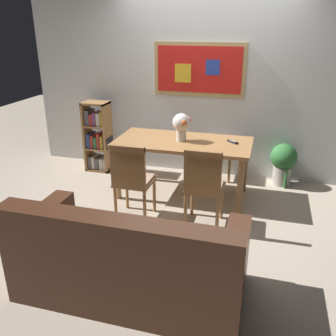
{
  "coord_description": "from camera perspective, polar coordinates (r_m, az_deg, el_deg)",
  "views": [
    {
      "loc": [
        0.86,
        -3.83,
        2.08
      ],
      "look_at": [
        -0.11,
        -0.38,
        0.65
      ],
      "focal_mm": 39.13,
      "sensor_mm": 36.0,
      "label": 1
    }
  ],
  "objects": [
    {
      "name": "ground_plane",
      "position": [
        4.44,
        2.74,
        -6.22
      ],
      "size": [
        12.0,
        12.0,
        0.0
      ],
      "primitive_type": "plane",
      "color": "tan"
    },
    {
      "name": "wall_back_with_painting",
      "position": [
        5.2,
        6.18,
        13.05
      ],
      "size": [
        5.2,
        0.14,
        2.6
      ],
      "color": "silver",
      "rests_on": "ground_plane"
    },
    {
      "name": "dining_table",
      "position": [
        4.54,
        2.36,
        3.15
      ],
      "size": [
        1.66,
        0.82,
        0.73
      ],
      "color": "#9E7042",
      "rests_on": "ground_plane"
    },
    {
      "name": "dining_chair_near_right",
      "position": [
        3.82,
        5.61,
        -2.19
      ],
      "size": [
        0.4,
        0.41,
        0.91
      ],
      "color": "#9E7042",
      "rests_on": "ground_plane"
    },
    {
      "name": "dining_chair_near_left",
      "position": [
        3.97,
        -5.66,
        -1.25
      ],
      "size": [
        0.4,
        0.41,
        0.91
      ],
      "color": "#9E7042",
      "rests_on": "ground_plane"
    },
    {
      "name": "dining_chair_far_right",
      "position": [
        5.24,
        8.22,
        4.4
      ],
      "size": [
        0.4,
        0.41,
        0.91
      ],
      "color": "#9E7042",
      "rests_on": "ground_plane"
    },
    {
      "name": "leather_couch",
      "position": [
        3.01,
        -6.11,
        -14.32
      ],
      "size": [
        1.8,
        0.84,
        0.84
      ],
      "color": "#472819",
      "rests_on": "ground_plane"
    },
    {
      "name": "bookshelf",
      "position": [
        5.5,
        -10.81,
        4.53
      ],
      "size": [
        0.37,
        0.28,
        1.03
      ],
      "color": "#9E7042",
      "rests_on": "ground_plane"
    },
    {
      "name": "potted_ivy",
      "position": [
        5.18,
        17.52,
        0.93
      ],
      "size": [
        0.35,
        0.35,
        0.6
      ],
      "color": "#B2ADA3",
      "rests_on": "ground_plane"
    },
    {
      "name": "flower_vase",
      "position": [
        4.45,
        2.13,
        6.81
      ],
      "size": [
        0.23,
        0.22,
        0.34
      ],
      "color": "beige",
      "rests_on": "dining_table"
    },
    {
      "name": "tv_remote",
      "position": [
        4.5,
        10.05,
        4.04
      ],
      "size": [
        0.14,
        0.14,
        0.02
      ],
      "color": "black",
      "rests_on": "dining_table"
    }
  ]
}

